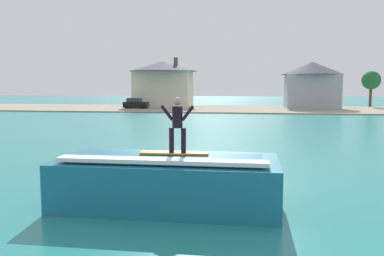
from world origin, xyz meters
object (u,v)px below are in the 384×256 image
surfer (177,122)px  house_with_chimney (163,81)px  car_far_shore (304,103)px  house_gabled_white (311,83)px  tree_tall_bare (371,81)px  wave_crest (168,181)px  car_near_shore (136,104)px  surfboard (174,153)px

surfer → house_with_chimney: bearing=102.9°
car_far_shore → house_gabled_white: size_ratio=0.44×
house_with_chimney → tree_tall_bare: (35.63, 4.90, -0.01)m
car_far_shore → tree_tall_bare: tree_tall_bare is taller
house_gabled_white → tree_tall_bare: size_ratio=1.59×
wave_crest → house_gabled_white: bearing=77.3°
surfer → car_far_shore: surfer is taller
house_with_chimney → wave_crest: bearing=-77.4°
surfer → car_near_shore: bearing=107.9°
surfboard → car_far_shore: 55.43m
car_far_shore → tree_tall_bare: (12.04, 6.38, 3.74)m
car_far_shore → house_gabled_white: house_gabled_white is taller
wave_crest → house_with_chimney: 57.17m
surfboard → car_far_shore: size_ratio=0.48×
surfer → house_gabled_white: bearing=77.7°
car_near_shore → house_with_chimney: house_with_chimney is taller
wave_crest → car_far_shore: 55.33m
surfboard → car_near_shore: size_ratio=0.56×
surfboard → car_far_shore: bearing=78.7°
wave_crest → tree_tall_bare: tree_tall_bare is taller
tree_tall_bare → surfboard: bearing=-110.7°
surfboard → surfer: size_ratio=1.26×
wave_crest → house_with_chimney: size_ratio=0.59×
surfboard → car_far_shore: (10.90, 54.34, -0.80)m
house_with_chimney → house_gabled_white: 24.88m
house_gabled_white → surfer: bearing=-102.3°
wave_crest → house_gabled_white: house_gabled_white is taller
car_near_shore → car_far_shore: same height
house_with_chimney → surfboard: bearing=-77.2°
surfer → car_far_shore: 55.51m
car_near_shore → house_gabled_white: (28.22, 5.32, 3.32)m
surfer → house_gabled_white: 56.80m
wave_crest → house_gabled_white: (12.42, 55.26, 3.46)m
surfer → house_with_chimney: house_with_chimney is taller
wave_crest → surfer: surfer is taller
surfboard → house_with_chimney: house_with_chimney is taller
car_near_shore → house_with_chimney: size_ratio=0.33×
wave_crest → house_gabled_white: 56.74m
car_far_shore → house_with_chimney: house_with_chimney is taller
surfer → house_with_chimney: 57.38m
surfboard → surfer: surfer is taller
wave_crest → surfboard: (0.24, -0.15, 0.94)m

